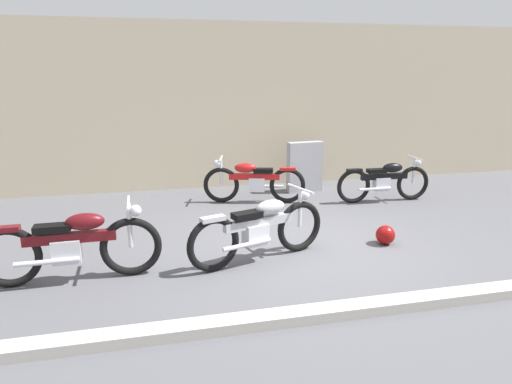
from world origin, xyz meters
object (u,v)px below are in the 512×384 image
Objects in this scene: motorcycle_maroon at (72,245)px; helmet at (385,235)px; motorcycle_red at (253,181)px; stone_marker at (305,167)px; motorcycle_black at (385,181)px; motorcycle_silver at (260,229)px.

helmet is at bearing 2.47° from motorcycle_maroon.
motorcycle_maroon is 4.12m from motorcycle_red.
motorcycle_black is at bearing -41.19° from stone_marker.
motorcycle_silver is at bearing -141.71° from motorcycle_black.
helmet is at bearing -13.32° from motorcycle_silver.
motorcycle_silver is at bearing -175.42° from helmet.
stone_marker is at bearing 39.06° from motorcycle_maroon.
motorcycle_black reaches higher than helmet.
motorcycle_red is (2.92, 2.91, -0.04)m from motorcycle_maroon.
helmet is 4.36m from motorcycle_maroon.
motorcycle_red is at bearing 170.30° from motorcycle_black.
motorcycle_maroon is at bearing 59.57° from motorcycle_red.
motorcycle_red is (-2.54, 0.51, 0.01)m from motorcycle_black.
motorcycle_silver is 2.86m from motorcycle_red.
motorcycle_maroon is (-4.18, -3.52, -0.07)m from stone_marker.
stone_marker is 5.47m from motorcycle_maroon.
motorcycle_red is at bearing 118.19° from helmet.
helmet is 3.02m from motorcycle_red.
stone_marker reaches higher than motorcycle_red.
stone_marker is 1.70m from motorcycle_black.
stone_marker is 0.55× the size of motorcycle_black.
motorcycle_maroon reaches higher than motorcycle_red.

